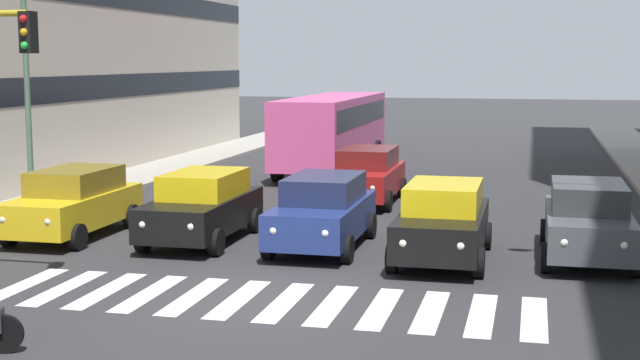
% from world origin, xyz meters
% --- Properties ---
extents(ground_plane, '(180.00, 180.00, 0.00)m').
position_xyz_m(ground_plane, '(0.00, 0.00, 0.00)').
color(ground_plane, '#2D2D30').
extents(crosswalk_markings, '(10.35, 2.80, 0.01)m').
position_xyz_m(crosswalk_markings, '(-0.00, 0.00, 0.00)').
color(crosswalk_markings, silver).
rests_on(crosswalk_markings, ground_plane).
extents(car_0, '(2.02, 4.44, 1.72)m').
position_xyz_m(car_0, '(-6.08, -5.04, 0.89)').
color(car_0, '#474C51').
rests_on(car_0, ground_plane).
extents(car_1, '(2.02, 4.44, 1.72)m').
position_xyz_m(car_1, '(-2.93, -4.23, 0.89)').
color(car_1, black).
rests_on(car_1, ground_plane).
extents(car_2, '(2.02, 4.44, 1.72)m').
position_xyz_m(car_2, '(-0.02, -4.89, 0.89)').
color(car_2, navy).
rests_on(car_2, ground_plane).
extents(car_3, '(2.02, 4.44, 1.72)m').
position_xyz_m(car_3, '(3.03, -4.92, 0.89)').
color(car_3, black).
rests_on(car_3, ground_plane).
extents(car_4, '(2.02, 4.44, 1.72)m').
position_xyz_m(car_4, '(6.42, -4.74, 0.89)').
color(car_4, gold).
rests_on(car_4, ground_plane).
extents(car_row2_0, '(2.02, 4.44, 1.72)m').
position_xyz_m(car_row2_0, '(0.18, -11.77, 0.89)').
color(car_row2_0, maroon).
rests_on(car_row2_0, ground_plane).
extents(bus_behind_traffic, '(2.78, 10.50, 3.00)m').
position_xyz_m(bus_behind_traffic, '(3.03, -19.53, 1.86)').
color(bus_behind_traffic, '#DB5193').
rests_on(bus_behind_traffic, ground_plane).
extents(street_lamp_right, '(2.47, 0.28, 7.01)m').
position_xyz_m(street_lamp_right, '(8.54, -6.91, 4.40)').
color(street_lamp_right, '#4C6B56').
rests_on(street_lamp_right, sidewalk_right).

